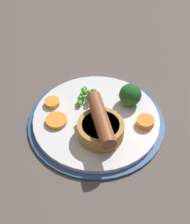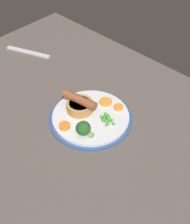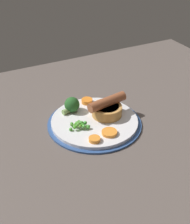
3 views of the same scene
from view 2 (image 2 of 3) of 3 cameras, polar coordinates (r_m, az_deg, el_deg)
dining_table at (r=94.82cm, az=-3.45°, el=-1.39°), size 110.00×80.00×3.00cm
dinner_plate at (r=92.42cm, az=-0.79°, el=-0.97°), size 24.83×24.83×1.40cm
sausage_pudding at (r=92.10cm, az=-2.77°, el=1.38°), size 11.35×8.02×5.37cm
pea_pile at (r=89.59cm, az=2.22°, el=-1.21°), size 5.18×4.01×1.90cm
broccoli_floret_near at (r=85.43cm, az=-2.07°, el=-3.05°), size 5.21×4.14×4.14cm
carrot_slice_1 at (r=95.63cm, az=1.97°, el=1.88°), size 4.02×4.02×0.76cm
carrot_slice_4 at (r=93.94cm, az=4.35°, el=0.88°), size 3.85×3.85×0.91cm
carrot_slice_5 at (r=88.42cm, az=-5.57°, el=-2.55°), size 3.37×3.37×1.16cm
fork at (r=122.73cm, az=-12.12°, el=10.68°), size 17.34×8.07×0.60cm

